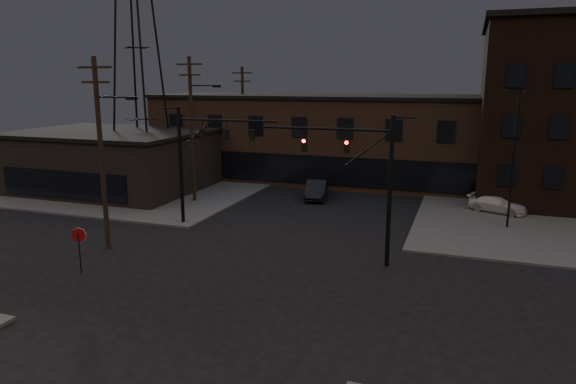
# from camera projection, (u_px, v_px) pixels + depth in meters

# --- Properties ---
(ground) EXTENTS (140.00, 140.00, 0.00)m
(ground) POSITION_uv_depth(u_px,v_px,m) (241.00, 280.00, 25.42)
(ground) COLOR black
(ground) RESTS_ON ground
(sidewalk_nw) EXTENTS (30.00, 30.00, 0.15)m
(sidewalk_nw) POSITION_uv_depth(u_px,v_px,m) (135.00, 176.00, 52.81)
(sidewalk_nw) COLOR #474744
(sidewalk_nw) RESTS_ON ground
(building_row) EXTENTS (40.00, 12.00, 8.00)m
(building_row) POSITION_uv_depth(u_px,v_px,m) (359.00, 139.00, 50.37)
(building_row) COLOR brown
(building_row) RESTS_ON ground
(building_left) EXTENTS (16.00, 12.00, 5.00)m
(building_left) POSITION_uv_depth(u_px,v_px,m) (112.00, 162.00, 46.12)
(building_left) COLOR black
(building_left) RESTS_ON ground
(traffic_signal_near) EXTENTS (7.12, 0.24, 8.00)m
(traffic_signal_near) POSITION_uv_depth(u_px,v_px,m) (368.00, 174.00, 26.78)
(traffic_signal_near) COLOR black
(traffic_signal_near) RESTS_ON ground
(traffic_signal_far) EXTENTS (7.12, 0.24, 8.00)m
(traffic_signal_far) POSITION_uv_depth(u_px,v_px,m) (197.00, 153.00, 33.90)
(traffic_signal_far) COLOR black
(traffic_signal_far) RESTS_ON ground
(stop_sign) EXTENTS (0.72, 0.33, 2.48)m
(stop_sign) POSITION_uv_depth(u_px,v_px,m) (79.00, 240.00, 25.79)
(stop_sign) COLOR black
(stop_sign) RESTS_ON ground
(utility_pole_near) EXTENTS (3.70, 0.28, 11.00)m
(utility_pole_near) POSITION_uv_depth(u_px,v_px,m) (102.00, 149.00, 29.07)
(utility_pole_near) COLOR black
(utility_pole_near) RESTS_ON ground
(utility_pole_mid) EXTENTS (3.70, 0.28, 11.50)m
(utility_pole_mid) POSITION_uv_depth(u_px,v_px,m) (192.00, 127.00, 40.40)
(utility_pole_mid) COLOR black
(utility_pole_mid) RESTS_ON ground
(utility_pole_far) EXTENTS (2.20, 0.28, 11.00)m
(utility_pole_far) POSITION_uv_depth(u_px,v_px,m) (243.00, 120.00, 51.87)
(utility_pole_far) COLOR black
(utility_pole_far) RESTS_ON ground
(transmission_tower) EXTENTS (7.00, 7.00, 25.00)m
(transmission_tower) POSITION_uv_depth(u_px,v_px,m) (137.00, 48.00, 45.17)
(transmission_tower) COLOR black
(transmission_tower) RESTS_ON ground
(lot_light_a) EXTENTS (1.50, 0.28, 9.14)m
(lot_light_a) POSITION_uv_depth(u_px,v_px,m) (515.00, 147.00, 32.93)
(lot_light_a) COLOR black
(lot_light_a) RESTS_ON ground
(parked_car_lot_a) EXTENTS (5.13, 3.36, 1.62)m
(parked_car_lot_a) POSITION_uv_depth(u_px,v_px,m) (501.00, 191.00, 41.43)
(parked_car_lot_a) COLOR black
(parked_car_lot_a) RESTS_ON sidewalk_ne
(parked_car_lot_b) EXTENTS (4.44, 3.02, 1.19)m
(parked_car_lot_b) POSITION_uv_depth(u_px,v_px,m) (497.00, 204.00, 37.87)
(parked_car_lot_b) COLOR silver
(parked_car_lot_b) RESTS_ON sidewalk_ne
(car_crossing) EXTENTS (2.41, 4.85, 1.53)m
(car_crossing) POSITION_uv_depth(u_px,v_px,m) (317.00, 189.00, 42.87)
(car_crossing) COLOR black
(car_crossing) RESTS_ON ground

